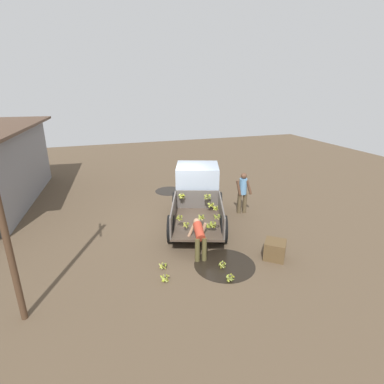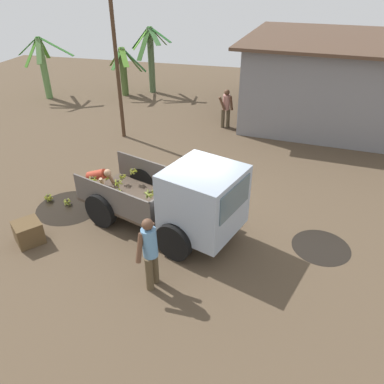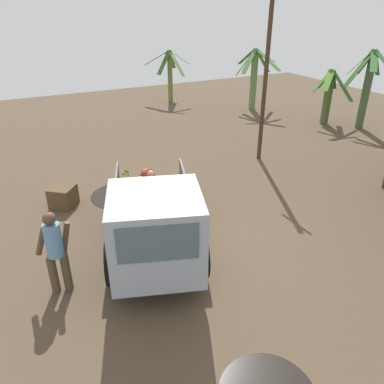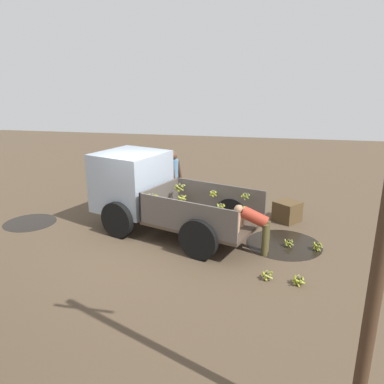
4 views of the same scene
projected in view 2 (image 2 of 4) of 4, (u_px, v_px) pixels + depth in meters
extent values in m
plane|color=brown|center=(185.00, 214.00, 10.58)|extent=(36.00, 36.00, 0.00)
cylinder|color=black|center=(69.00, 207.00, 10.87)|extent=(1.85, 1.85, 0.01)
cylinder|color=black|center=(321.00, 247.00, 9.34)|extent=(1.44, 1.44, 0.01)
cube|color=#48392E|center=(134.00, 198.00, 10.33)|extent=(3.03, 2.49, 0.08)
cube|color=#57504A|center=(153.00, 173.00, 10.72)|extent=(2.48, 0.90, 0.73)
cube|color=#57504A|center=(111.00, 200.00, 9.52)|extent=(2.48, 0.90, 0.73)
cube|color=#57504A|center=(171.00, 200.00, 9.52)|extent=(0.61, 1.66, 0.73)
cube|color=#9DAABB|center=(203.00, 200.00, 8.89)|extent=(2.10, 2.14, 1.57)
cube|color=#4C606B|center=(235.00, 199.00, 8.33)|extent=(0.47, 1.30, 0.69)
cylinder|color=black|center=(213.00, 207.00, 10.05)|extent=(0.97, 0.52, 0.95)
cylinder|color=black|center=(174.00, 242.00, 8.77)|extent=(0.97, 0.52, 0.95)
cylinder|color=black|center=(144.00, 182.00, 11.17)|extent=(0.97, 0.52, 0.95)
cylinder|color=black|center=(101.00, 211.00, 9.89)|extent=(0.97, 0.52, 0.95)
sphere|color=#4B4431|center=(133.00, 170.00, 10.74)|extent=(0.07, 0.07, 0.07)
cylinder|color=olive|center=(135.00, 172.00, 10.73)|extent=(0.10, 0.18, 0.11)
cylinder|color=olive|center=(135.00, 171.00, 10.79)|extent=(0.14, 0.16, 0.12)
cylinder|color=olive|center=(133.00, 171.00, 10.82)|extent=(0.15, 0.09, 0.16)
cylinder|color=olive|center=(131.00, 172.00, 10.78)|extent=(0.08, 0.16, 0.15)
cylinder|color=olive|center=(132.00, 172.00, 10.72)|extent=(0.17, 0.05, 0.14)
sphere|color=#48412F|center=(118.00, 181.00, 10.18)|extent=(0.07, 0.07, 0.07)
cylinder|color=olive|center=(120.00, 184.00, 10.16)|extent=(0.13, 0.17, 0.12)
cylinder|color=#9FA339|center=(121.00, 183.00, 10.22)|extent=(0.10, 0.17, 0.15)
cylinder|color=#9FA648|center=(120.00, 182.00, 10.27)|extent=(0.17, 0.07, 0.15)
cylinder|color=#A5AD3C|center=(117.00, 182.00, 10.26)|extent=(0.13, 0.15, 0.16)
cylinder|color=#96A627|center=(116.00, 183.00, 10.21)|extent=(0.10, 0.18, 0.13)
cylinder|color=#94A230|center=(117.00, 184.00, 10.18)|extent=(0.15, 0.06, 0.17)
sphere|color=brown|center=(178.00, 178.00, 9.89)|extent=(0.09, 0.09, 0.09)
cylinder|color=#96A632|center=(181.00, 180.00, 9.92)|extent=(0.11, 0.20, 0.12)
cylinder|color=#9DB12F|center=(179.00, 180.00, 9.97)|extent=(0.17, 0.08, 0.17)
cylinder|color=#ABB14C|center=(178.00, 179.00, 9.98)|extent=(0.18, 0.13, 0.15)
cylinder|color=olive|center=(176.00, 181.00, 9.94)|extent=(0.05, 0.16, 0.18)
cylinder|color=#A4AF23|center=(175.00, 180.00, 9.89)|extent=(0.16, 0.19, 0.11)
cylinder|color=olive|center=(178.00, 182.00, 9.89)|extent=(0.16, 0.06, 0.18)
cylinder|color=#ABB124|center=(180.00, 182.00, 9.90)|extent=(0.13, 0.16, 0.17)
sphere|color=#48412E|center=(148.00, 206.00, 9.31)|extent=(0.07, 0.07, 0.07)
cylinder|color=#A3AB24|center=(146.00, 209.00, 9.34)|extent=(0.12, 0.17, 0.18)
cylinder|color=#A2A230|center=(147.00, 210.00, 9.27)|extent=(0.20, 0.08, 0.13)
cylinder|color=#A2B247|center=(149.00, 210.00, 9.30)|extent=(0.17, 0.12, 0.18)
cylinder|color=olive|center=(151.00, 210.00, 9.31)|extent=(0.11, 0.19, 0.16)
cylinder|color=olive|center=(151.00, 209.00, 9.36)|extent=(0.12, 0.17, 0.18)
cylinder|color=#A4B23C|center=(150.00, 208.00, 9.40)|extent=(0.18, 0.09, 0.17)
cylinder|color=#A2AE39|center=(148.00, 206.00, 9.40)|extent=(0.20, 0.14, 0.12)
cylinder|color=olive|center=(146.00, 208.00, 9.37)|extent=(0.06, 0.17, 0.18)
sphere|color=brown|center=(99.00, 187.00, 10.12)|extent=(0.08, 0.08, 0.08)
cylinder|color=olive|center=(102.00, 188.00, 10.15)|extent=(0.09, 0.19, 0.13)
cylinder|color=olive|center=(101.00, 187.00, 10.20)|extent=(0.19, 0.13, 0.12)
cylinder|color=olive|center=(100.00, 188.00, 10.21)|extent=(0.17, 0.08, 0.16)
cylinder|color=olive|center=(98.00, 188.00, 10.19)|extent=(0.10, 0.15, 0.18)
cylinder|color=olive|center=(97.00, 189.00, 10.15)|extent=(0.11, 0.18, 0.15)
cylinder|color=olive|center=(97.00, 189.00, 10.12)|extent=(0.18, 0.13, 0.15)
cylinder|color=#969B24|center=(99.00, 190.00, 10.12)|extent=(0.15, 0.09, 0.18)
cylinder|color=olive|center=(101.00, 189.00, 10.11)|extent=(0.12, 0.18, 0.14)
sphere|color=#4A4330|center=(92.00, 178.00, 9.92)|extent=(0.07, 0.07, 0.07)
cylinder|color=olive|center=(91.00, 180.00, 9.89)|extent=(0.16, 0.04, 0.11)
cylinder|color=#A3B22A|center=(94.00, 180.00, 9.90)|extent=(0.12, 0.16, 0.10)
cylinder|color=olive|center=(94.00, 180.00, 9.97)|extent=(0.10, 0.12, 0.16)
cylinder|color=olive|center=(94.00, 178.00, 10.00)|extent=(0.16, 0.04, 0.12)
cylinder|color=#939E39|center=(91.00, 179.00, 9.98)|extent=(0.08, 0.14, 0.15)
cylinder|color=#949B43|center=(90.00, 179.00, 9.93)|extent=(0.10, 0.17, 0.10)
sphere|color=#4C4431|center=(122.00, 175.00, 10.76)|extent=(0.07, 0.07, 0.07)
cylinder|color=olive|center=(121.00, 178.00, 10.76)|extent=(0.13, 0.07, 0.15)
cylinder|color=olive|center=(122.00, 177.00, 10.73)|extent=(0.16, 0.09, 0.10)
cylinder|color=olive|center=(124.00, 177.00, 10.75)|extent=(0.08, 0.17, 0.09)
cylinder|color=#ABAC22|center=(124.00, 176.00, 10.82)|extent=(0.13, 0.12, 0.13)
cylinder|color=olive|center=(123.00, 175.00, 10.84)|extent=(0.16, 0.04, 0.10)
cylinder|color=#A0A83E|center=(122.00, 177.00, 10.83)|extent=(0.11, 0.12, 0.15)
cylinder|color=olive|center=(121.00, 177.00, 10.79)|extent=(0.08, 0.13, 0.15)
sphere|color=brown|center=(118.00, 190.00, 9.52)|extent=(0.07, 0.07, 0.07)
cylinder|color=#959A24|center=(119.00, 193.00, 9.53)|extent=(0.09, 0.16, 0.14)
cylinder|color=#999B34|center=(119.00, 192.00, 9.58)|extent=(0.14, 0.12, 0.15)
cylinder|color=olive|center=(117.00, 191.00, 9.60)|extent=(0.15, 0.13, 0.14)
cylinder|color=#9EAE30|center=(116.00, 192.00, 9.55)|extent=(0.09, 0.16, 0.14)
cylinder|color=olive|center=(117.00, 193.00, 9.52)|extent=(0.14, 0.05, 0.15)
sphere|color=brown|center=(105.00, 188.00, 10.22)|extent=(0.07, 0.07, 0.07)
cylinder|color=olive|center=(108.00, 190.00, 10.24)|extent=(0.04, 0.15, 0.14)
cylinder|color=olive|center=(108.00, 190.00, 10.28)|extent=(0.12, 0.12, 0.15)
cylinder|color=olive|center=(106.00, 189.00, 10.30)|extent=(0.15, 0.06, 0.14)
cylinder|color=#95A836|center=(105.00, 189.00, 10.29)|extent=(0.11, 0.15, 0.14)
cylinder|color=olive|center=(104.00, 190.00, 10.24)|extent=(0.10, 0.15, 0.13)
cylinder|color=#A0AF41|center=(104.00, 191.00, 10.20)|extent=(0.17, 0.08, 0.11)
cylinder|color=olive|center=(106.00, 191.00, 10.22)|extent=(0.13, 0.11, 0.15)
sphere|color=#47402E|center=(150.00, 192.00, 9.25)|extent=(0.08, 0.08, 0.08)
cylinder|color=olive|center=(151.00, 192.00, 9.35)|extent=(0.21, 0.11, 0.17)
cylinder|color=olive|center=(147.00, 194.00, 9.29)|extent=(0.08, 0.21, 0.17)
cylinder|color=olive|center=(148.00, 195.00, 9.21)|extent=(0.23, 0.12, 0.13)
cylinder|color=#9DA737|center=(152.00, 195.00, 9.22)|extent=(0.16, 0.21, 0.15)
cylinder|color=olive|center=(153.00, 194.00, 9.32)|extent=(0.17, 0.17, 0.19)
cube|color=gray|center=(343.00, 64.00, 19.15)|extent=(7.63, 0.76, 3.36)
cube|color=gray|center=(342.00, 105.00, 13.61)|extent=(7.63, 0.76, 3.36)
cube|color=#4C3527|center=(351.00, 39.00, 15.47)|extent=(9.09, 8.47, 0.12)
cylinder|color=#3F3833|center=(271.00, 60.00, 20.01)|extent=(0.16, 0.16, 3.36)
cylinder|color=#3F3833|center=(245.00, 94.00, 14.80)|extent=(0.16, 0.16, 3.36)
cylinder|color=#452F1F|center=(117.00, 65.00, 13.91)|extent=(0.14, 0.14, 5.72)
cylinder|color=#5D8648|center=(44.00, 69.00, 19.03)|extent=(0.34, 0.34, 2.99)
cube|color=#2F6B27|center=(56.00, 46.00, 18.40)|extent=(1.68, 0.51, 0.89)
cube|color=#335E32|center=(48.00, 43.00, 18.76)|extent=(0.60, 1.05, 0.70)
cube|color=#41822A|center=(43.00, 48.00, 19.13)|extent=(0.67, 1.35, 1.29)
cube|color=#347F31|center=(28.00, 46.00, 18.49)|extent=(1.17, 0.44, 0.88)
cube|color=#376D1E|center=(32.00, 52.00, 18.27)|extent=(0.66, 0.96, 1.32)
cube|color=#4D753A|center=(38.00, 50.00, 18.01)|extent=(0.76, 1.17, 1.07)
cylinder|color=#4D6440|center=(151.00, 61.00, 19.89)|extent=(0.34, 0.34, 3.30)
cube|color=#296528|center=(160.00, 35.00, 18.96)|extent=(1.25, 0.44, 0.70)
cube|color=#3B551B|center=(158.00, 36.00, 19.43)|extent=(0.84, 0.77, 0.97)
cube|color=#45773D|center=(150.00, 37.00, 19.67)|extent=(0.44, 0.91, 1.15)
cube|color=#20571E|center=(141.00, 38.00, 19.72)|extent=(1.36, 0.87, 1.23)
cube|color=#468023|center=(141.00, 38.00, 19.14)|extent=(0.88, 0.72, 1.09)
cube|color=#2E5721|center=(144.00, 44.00, 18.98)|extent=(0.54, 1.15, 1.49)
cube|color=#4C8745|center=(154.00, 36.00, 18.84)|extent=(0.90, 0.89, 0.78)
cylinder|color=#48612D|center=(124.00, 72.00, 19.64)|extent=(0.36, 0.36, 2.40)
cube|color=#225020|center=(134.00, 60.00, 19.26)|extent=(1.23, 0.44, 1.21)
cube|color=#407032|center=(132.00, 60.00, 19.67)|extent=(0.83, 1.06, 1.40)
cube|color=#2A4F22|center=(121.00, 56.00, 19.65)|extent=(0.71, 0.96, 1.02)
cube|color=#43661E|center=(116.00, 57.00, 19.36)|extent=(0.79, 0.28, 0.98)
cube|color=#396F2F|center=(117.00, 59.00, 19.02)|extent=(0.52, 0.76, 1.02)
cube|color=#548B2A|center=(124.00, 57.00, 18.73)|extent=(0.86, 1.10, 0.76)
cylinder|color=brown|center=(149.00, 274.00, 7.93)|extent=(0.19, 0.19, 0.85)
cylinder|color=brown|center=(155.00, 267.00, 8.12)|extent=(0.19, 0.19, 0.85)
cylinder|color=#5E90BC|center=(150.00, 243.00, 7.63)|extent=(0.38, 0.36, 0.68)
sphere|color=brown|center=(147.00, 224.00, 7.40)|extent=(0.24, 0.24, 0.24)
cylinder|color=brown|center=(140.00, 248.00, 7.51)|extent=(0.16, 0.32, 0.63)
cylinder|color=brown|center=(151.00, 237.00, 7.84)|extent=(0.15, 0.27, 0.64)
cylinder|color=#4E4625|center=(93.00, 186.00, 11.16)|extent=(0.17, 0.17, 0.77)
cylinder|color=#4E4625|center=(89.00, 190.00, 10.99)|extent=(0.17, 0.17, 0.77)
cylinder|color=#AE3825|center=(97.00, 175.00, 10.73)|extent=(0.69, 0.37, 0.48)
sphere|color=tan|center=(108.00, 173.00, 10.53)|extent=(0.22, 0.22, 0.22)
cylinder|color=tan|center=(112.00, 179.00, 10.86)|extent=(0.14, 0.33, 0.56)
cylinder|color=tan|center=(103.00, 186.00, 10.57)|extent=(0.13, 0.28, 0.57)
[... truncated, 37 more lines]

